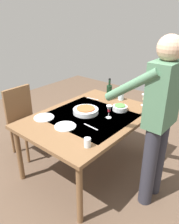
# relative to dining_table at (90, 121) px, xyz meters

# --- Properties ---
(ground_plane) EXTENTS (6.00, 6.00, 0.00)m
(ground_plane) POSITION_rel_dining_table_xyz_m (0.00, 0.00, -0.66)
(ground_plane) COLOR brown
(dining_table) EXTENTS (1.52, 1.08, 0.73)m
(dining_table) POSITION_rel_dining_table_xyz_m (0.00, 0.00, 0.00)
(dining_table) COLOR brown
(dining_table) RESTS_ON ground_plane
(chair_near) EXTENTS (0.40, 0.40, 0.91)m
(chair_near) POSITION_rel_dining_table_xyz_m (0.29, -0.92, -0.13)
(chair_near) COLOR #523019
(chair_near) RESTS_ON ground_plane
(person_server) EXTENTS (0.42, 0.61, 1.69)m
(person_server) POSITION_rel_dining_table_xyz_m (-0.04, 0.80, 0.30)
(person_server) COLOR #2D2D38
(person_server) RESTS_ON ground_plane
(wine_bottle) EXTENTS (0.07, 0.07, 0.30)m
(wine_bottle) POSITION_rel_dining_table_xyz_m (-0.56, -0.13, 0.17)
(wine_bottle) COLOR black
(wine_bottle) RESTS_ON dining_table
(wine_glass_left) EXTENTS (0.07, 0.07, 0.15)m
(wine_glass_left) POSITION_rel_dining_table_xyz_m (-0.68, 0.33, 0.17)
(wine_glass_left) COLOR white
(wine_glass_left) RESTS_ON dining_table
(wine_glass_right) EXTENTS (0.07, 0.07, 0.15)m
(wine_glass_right) POSITION_rel_dining_table_xyz_m (-0.11, 0.20, 0.17)
(wine_glass_right) COLOR white
(wine_glass_right) RESTS_ON dining_table
(water_cup_near_left) EXTENTS (0.08, 0.08, 0.10)m
(water_cup_near_left) POSITION_rel_dining_table_xyz_m (-0.66, 0.00, 0.11)
(water_cup_near_left) COLOR silver
(water_cup_near_left) RESTS_ON dining_table
(water_cup_near_right) EXTENTS (0.06, 0.06, 0.09)m
(water_cup_near_right) POSITION_rel_dining_table_xyz_m (0.50, 0.40, 0.11)
(water_cup_near_right) COLOR silver
(water_cup_near_right) RESTS_ON dining_table
(serving_bowl_pasta) EXTENTS (0.30, 0.30, 0.07)m
(serving_bowl_pasta) POSITION_rel_dining_table_xyz_m (-0.03, -0.08, 0.10)
(serving_bowl_pasta) COLOR silver
(serving_bowl_pasta) RESTS_ON dining_table
(side_bowl_salad) EXTENTS (0.18, 0.18, 0.07)m
(side_bowl_salad) POSITION_rel_dining_table_xyz_m (-0.36, 0.18, 0.10)
(side_bowl_salad) COLOR silver
(side_bowl_salad) RESTS_ON dining_table
(dinner_plate_near) EXTENTS (0.23, 0.23, 0.01)m
(dinner_plate_near) POSITION_rel_dining_table_xyz_m (0.37, -0.03, 0.07)
(dinner_plate_near) COLOR silver
(dinner_plate_near) RESTS_ON dining_table
(dinner_plate_far) EXTENTS (0.23, 0.23, 0.01)m
(dinner_plate_far) POSITION_rel_dining_table_xyz_m (0.38, -0.36, 0.07)
(dinner_plate_far) COLOR silver
(dinner_plate_far) RESTS_ON dining_table
(table_knife) EXTENTS (0.03, 0.20, 0.00)m
(table_knife) POSITION_rel_dining_table_xyz_m (0.20, 0.18, 0.07)
(table_knife) COLOR silver
(table_knife) RESTS_ON dining_table
(table_fork) EXTENTS (0.05, 0.18, 0.00)m
(table_fork) POSITION_rel_dining_table_xyz_m (-0.43, -0.31, 0.07)
(table_fork) COLOR silver
(table_fork) RESTS_ON dining_table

